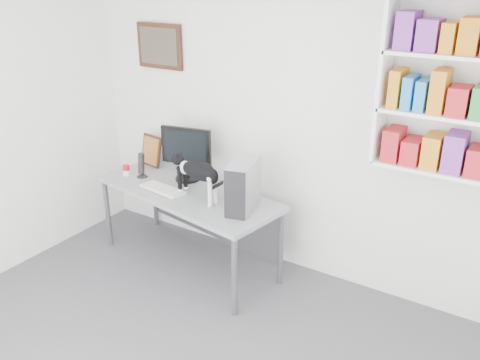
# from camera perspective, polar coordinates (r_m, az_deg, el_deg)

# --- Properties ---
(room) EXTENTS (4.01, 4.01, 2.70)m
(room) POSITION_cam_1_polar(r_m,az_deg,el_deg) (2.91, -14.37, -2.99)
(room) COLOR #4D4E52
(room) RESTS_ON ground
(bookshelf) EXTENTS (1.03, 0.28, 1.24)m
(bookshelf) POSITION_cam_1_polar(r_m,az_deg,el_deg) (3.72, 23.36, 9.60)
(bookshelf) COLOR white
(bookshelf) RESTS_ON room
(wall_art) EXTENTS (0.52, 0.04, 0.42)m
(wall_art) POSITION_cam_1_polar(r_m,az_deg,el_deg) (5.00, -9.01, 14.63)
(wall_art) COLOR #3E2414
(wall_art) RESTS_ON room
(desk) EXTENTS (1.87, 0.97, 0.74)m
(desk) POSITION_cam_1_polar(r_m,az_deg,el_deg) (4.72, -5.81, -5.32)
(desk) COLOR gray
(desk) RESTS_ON room
(monitor) EXTENTS (0.52, 0.33, 0.52)m
(monitor) POSITION_cam_1_polar(r_m,az_deg,el_deg) (4.70, -6.00, 2.98)
(monitor) COLOR black
(monitor) RESTS_ON desk
(keyboard) EXTENTS (0.45, 0.22, 0.03)m
(keyboard) POSITION_cam_1_polar(r_m,az_deg,el_deg) (4.57, -8.66, -1.01)
(keyboard) COLOR silver
(keyboard) RESTS_ON desk
(pc_tower) EXTENTS (0.28, 0.44, 0.41)m
(pc_tower) POSITION_cam_1_polar(r_m,az_deg,el_deg) (4.11, 0.34, -0.65)
(pc_tower) COLOR #B3B3B8
(pc_tower) RESTS_ON desk
(speaker) EXTENTS (0.13, 0.13, 0.25)m
(speaker) POSITION_cam_1_polar(r_m,az_deg,el_deg) (4.87, -11.01, 1.70)
(speaker) COLOR black
(speaker) RESTS_ON desk
(leaning_print) EXTENTS (0.27, 0.14, 0.32)m
(leaning_print) POSITION_cam_1_polar(r_m,az_deg,el_deg) (5.14, -9.91, 3.34)
(leaning_print) COLOR #3E2414
(leaning_print) RESTS_ON desk
(soup_can) EXTENTS (0.08, 0.08, 0.10)m
(soup_can) POSITION_cam_1_polar(r_m,az_deg,el_deg) (4.97, -12.65, 1.08)
(soup_can) COLOR #B60F1B
(soup_can) RESTS_ON desk
(cat) EXTENTS (0.60, 0.23, 0.36)m
(cat) POSITION_cam_1_polar(r_m,az_deg,el_deg) (4.29, -4.70, -0.04)
(cat) COLOR black
(cat) RESTS_ON desk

